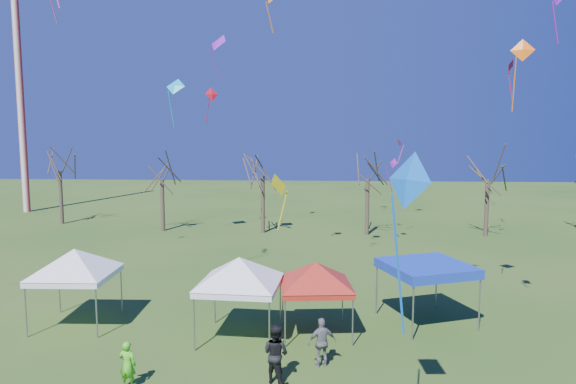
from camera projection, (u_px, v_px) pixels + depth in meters
The scene contains 23 objects.
ground at pixel (254, 370), 17.66m from camera, with size 140.00×140.00×0.00m, color #284D19.
radio_mast at pixel (20, 89), 51.63m from camera, with size 0.70×0.70×25.00m, color silver.
tree_0 at pixel (59, 151), 45.33m from camera, with size 3.83×3.83×8.44m.
tree_1 at pixel (161, 161), 42.09m from camera, with size 3.42×3.42×7.54m.
tree_2 at pixel (263, 156), 41.25m from camera, with size 3.71×3.71×8.18m.
tree_3 at pixel (368, 159), 40.43m from camera, with size 3.59×3.59×7.91m.
tree_4 at pixel (489, 160), 39.82m from camera, with size 3.58×3.58×7.89m.
tent_white_west at pixel (74, 254), 21.54m from camera, with size 4.31×4.31×3.80m.
tent_white_mid at pixel (239, 263), 20.11m from camera, with size 4.30×4.30×3.80m.
tent_red at pixel (316, 267), 20.56m from camera, with size 3.89×3.89×3.45m.
tent_blue at pixel (427, 268), 21.86m from camera, with size 4.27×4.27×2.60m.
person_dark at pixel (276, 354), 16.73m from camera, with size 0.94×0.73×1.94m, color black.
person_green at pixel (128, 365), 16.38m from camera, with size 0.56×0.37×1.55m, color #4AD121.
person_grey at pixel (322, 342), 17.89m from camera, with size 1.02×0.42×1.74m, color slate.
kite_22 at pixel (393, 165), 36.26m from camera, with size 0.87×0.91×2.53m.
kite_19 at pixel (400, 143), 38.59m from camera, with size 0.56×0.77×1.89m.
kite_5 at pixel (407, 182), 11.78m from camera, with size 1.13×1.37×4.48m.
kite_11 at pixel (218, 42), 33.58m from camera, with size 1.70×1.64×3.04m.
kite_17 at pixel (522, 52), 21.31m from camera, with size 1.01×0.61×3.00m.
kite_2 at pixel (175, 86), 36.74m from camera, with size 1.63×1.25×3.57m.
kite_13 at pixel (212, 95), 39.68m from camera, with size 1.10×1.02×2.85m.
kite_1 at pixel (279, 185), 21.33m from camera, with size 1.03×1.08×2.36m.
kite_12 at pixel (510, 66), 37.11m from camera, with size 0.89×0.99×3.00m.
Camera 1 is at (2.20, -16.73, 8.15)m, focal length 32.00 mm.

